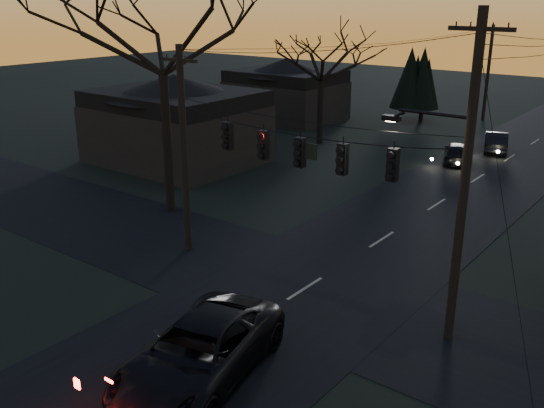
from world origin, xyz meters
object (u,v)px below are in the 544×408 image
Objects in this scene: utility_pole_right at (448,337)px; utility_pole_far_l at (483,120)px; utility_pole_left at (189,250)px; suv_near at (200,352)px; sedan_oncoming_a at (457,153)px; bare_tree_left at (160,15)px; sedan_oncoming_b at (496,142)px.

utility_pole_right is 1.25× the size of utility_pole_far_l.
utility_pole_far_l is (0.00, 36.00, 0.00)m from utility_pole_left.
sedan_oncoming_a is (-3.16, 26.99, -0.17)m from suv_near.
bare_tree_left reaches higher than sedan_oncoming_b.
suv_near is at bearing -126.55° from utility_pole_right.
utility_pole_left is at bearing 124.57° from suv_near.
bare_tree_left reaches higher than utility_pole_left.
utility_pole_left is at bearing 180.00° from utility_pole_right.
suv_near is (6.80, -6.34, 0.85)m from utility_pole_left.
sedan_oncoming_a is (3.64, -15.35, 0.68)m from utility_pole_far_l.
utility_pole_far_l is at bearing 82.61° from bare_tree_left.
suv_near is 1.53× the size of sedan_oncoming_a.
utility_pole_right is 22.11m from sedan_oncoming_a.
utility_pole_right is 26.15m from sedan_oncoming_b.
utility_pole_far_l is at bearing 90.00° from utility_pole_left.
sedan_oncoming_a is at bearing 80.01° from utility_pole_left.
utility_pole_right is 7.94m from suv_near.
utility_pole_left is 2.02× the size of sedan_oncoming_b.
suv_near is 31.64m from sedan_oncoming_b.
utility_pole_right is at bearing -72.28° from utility_pole_far_l.
bare_tree_left is (-4.28, -32.98, 9.42)m from utility_pole_far_l.
sedan_oncoming_b is (0.98, 4.57, 0.01)m from sedan_oncoming_a.
bare_tree_left is at bearing 127.37° from suv_near.
utility_pole_right is 2.38× the size of sedan_oncoming_b.
utility_pole_left reaches higher than suv_near.
bare_tree_left is 3.20× the size of sedan_oncoming_b.
utility_pole_right is 1.18× the size of utility_pole_left.
suv_near is (11.08, -9.36, -8.57)m from bare_tree_left.
sedan_oncoming_a is at bearing 65.82° from bare_tree_left.
utility_pole_far_l reaches higher than suv_near.
sedan_oncoming_a is (3.64, 20.65, 0.68)m from utility_pole_left.
utility_pole_far_l is at bearing -96.81° from sedan_oncoming_a.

